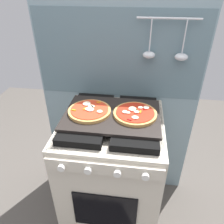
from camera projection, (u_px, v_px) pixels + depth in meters
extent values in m
plane|color=#4C4742|center=(112.00, 211.00, 1.72)|extent=(4.00, 4.00, 0.00)
cube|color=#7A939E|center=(118.00, 105.00, 1.59)|extent=(1.10, 0.03, 1.55)
cube|color=slate|center=(119.00, 56.00, 1.38)|extent=(1.08, 0.00, 0.56)
cylinder|color=silver|center=(169.00, 18.00, 1.20)|extent=(0.36, 0.01, 0.01)
cylinder|color=silver|center=(151.00, 35.00, 1.26)|extent=(0.01, 0.01, 0.19)
ellipsoid|color=silver|center=(149.00, 55.00, 1.32)|extent=(0.08, 0.07, 0.04)
cylinder|color=silver|center=(185.00, 37.00, 1.24)|extent=(0.01, 0.01, 0.19)
ellipsoid|color=silver|center=(181.00, 57.00, 1.30)|extent=(0.08, 0.07, 0.04)
cube|color=beige|center=(112.00, 173.00, 1.49)|extent=(0.60, 0.60, 0.86)
cube|color=black|center=(112.00, 122.00, 1.27)|extent=(0.59, 0.59, 0.01)
cube|color=black|center=(88.00, 117.00, 1.27)|extent=(0.24, 0.51, 0.04)
cube|color=black|center=(136.00, 121.00, 1.24)|extent=(0.24, 0.51, 0.04)
cube|color=beige|center=(103.00, 169.00, 1.04)|extent=(0.58, 0.02, 0.07)
cylinder|color=silver|center=(61.00, 168.00, 1.04)|extent=(0.04, 0.02, 0.04)
cylinder|color=silver|center=(88.00, 170.00, 1.03)|extent=(0.04, 0.02, 0.04)
cylinder|color=silver|center=(117.00, 173.00, 1.01)|extent=(0.04, 0.02, 0.04)
cylinder|color=silver|center=(146.00, 176.00, 1.00)|extent=(0.04, 0.02, 0.04)
cube|color=black|center=(105.00, 212.00, 1.23)|extent=(0.36, 0.01, 0.28)
cube|color=black|center=(112.00, 115.00, 1.24)|extent=(0.54, 0.38, 0.02)
cylinder|color=tan|center=(90.00, 111.00, 1.24)|extent=(0.24, 0.24, 0.02)
cylinder|color=red|center=(89.00, 109.00, 1.23)|extent=(0.21, 0.21, 0.00)
ellipsoid|color=beige|center=(89.00, 109.00, 1.23)|extent=(0.04, 0.04, 0.01)
ellipsoid|color=beige|center=(91.00, 106.00, 1.25)|extent=(0.04, 0.03, 0.01)
ellipsoid|color=beige|center=(100.00, 111.00, 1.20)|extent=(0.03, 0.03, 0.01)
ellipsoid|color=beige|center=(90.00, 109.00, 1.22)|extent=(0.04, 0.04, 0.01)
ellipsoid|color=beige|center=(91.00, 106.00, 1.25)|extent=(0.04, 0.03, 0.01)
ellipsoid|color=beige|center=(87.00, 103.00, 1.28)|extent=(0.05, 0.05, 0.01)
cube|color=gold|center=(85.00, 109.00, 1.23)|extent=(0.02, 0.03, 0.00)
cube|color=gold|center=(74.00, 110.00, 1.22)|extent=(0.02, 0.01, 0.00)
sphere|color=black|center=(93.00, 107.00, 1.24)|extent=(0.01, 0.01, 0.01)
cube|color=#19721E|center=(89.00, 110.00, 1.22)|extent=(0.03, 0.02, 0.00)
cube|color=red|center=(89.00, 103.00, 1.29)|extent=(0.01, 0.02, 0.00)
cube|color=gold|center=(99.00, 102.00, 1.29)|extent=(0.03, 0.01, 0.00)
sphere|color=black|center=(92.00, 106.00, 1.25)|extent=(0.01, 0.01, 0.01)
cylinder|color=tan|center=(135.00, 113.00, 1.22)|extent=(0.24, 0.24, 0.02)
cylinder|color=#AD2614|center=(135.00, 112.00, 1.21)|extent=(0.21, 0.21, 0.00)
ellipsoid|color=beige|center=(125.00, 112.00, 1.20)|extent=(0.03, 0.03, 0.01)
ellipsoid|color=beige|center=(137.00, 112.00, 1.20)|extent=(0.03, 0.03, 0.01)
ellipsoid|color=beige|center=(128.00, 113.00, 1.19)|extent=(0.03, 0.02, 0.01)
ellipsoid|color=beige|center=(132.00, 109.00, 1.23)|extent=(0.04, 0.05, 0.01)
ellipsoid|color=beige|center=(140.00, 107.00, 1.24)|extent=(0.03, 0.03, 0.01)
ellipsoid|color=beige|center=(146.00, 107.00, 1.24)|extent=(0.03, 0.03, 0.01)
ellipsoid|color=beige|center=(135.00, 117.00, 1.15)|extent=(0.04, 0.03, 0.01)
cube|color=red|center=(145.00, 109.00, 1.23)|extent=(0.03, 0.02, 0.00)
cube|color=red|center=(130.00, 120.00, 1.14)|extent=(0.03, 0.02, 0.00)
cube|color=red|center=(134.00, 109.00, 1.23)|extent=(0.03, 0.01, 0.00)
cube|color=gold|center=(140.00, 111.00, 1.21)|extent=(0.01, 0.02, 0.00)
cube|color=red|center=(131.00, 110.00, 1.22)|extent=(0.02, 0.02, 0.00)
cube|color=red|center=(137.00, 112.00, 1.20)|extent=(0.02, 0.03, 0.00)
cube|color=#19721E|center=(135.00, 109.00, 1.23)|extent=(0.02, 0.01, 0.00)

